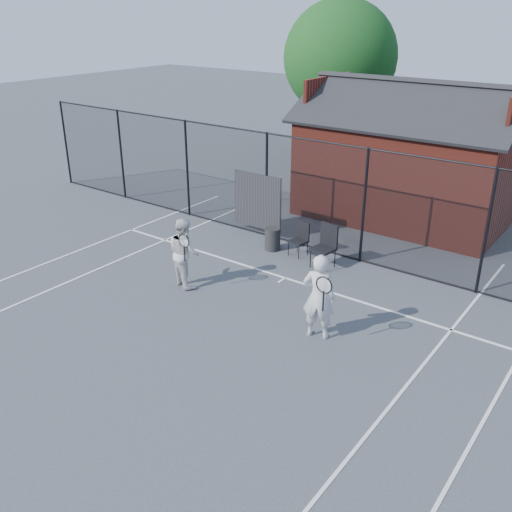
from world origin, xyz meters
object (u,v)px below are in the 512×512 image
Objects in this scene: clubhouse at (408,166)px; player_front at (319,297)px; player_back at (184,252)px; chair_left at (323,247)px; waste_bin at (272,239)px; chair_right at (298,240)px.

clubhouse is 8.00m from player_front.
player_front is 1.07× the size of player_back.
clubhouse reaches higher than player_back.
chair_left is 1.78× the size of waste_bin.
player_front is (1.49, -7.83, -0.71)m from clubhouse.
chair_right reaches higher than waste_bin.
chair_left is at bearing 52.48° from player_back.
player_back is 3.05m from waste_bin.
chair_right is (-0.90, 0.25, -0.10)m from chair_left.
waste_bin is (-0.78, -0.07, -0.14)m from chair_right.
waste_bin is at bearing -177.87° from chair_left.
clubhouse is 5.01m from chair_left.
player_back is at bearing 177.86° from player_front.
chair_left is at bearing -91.17° from clubhouse.
player_back is 1.86× the size of chair_right.
waste_bin is (0.46, 2.97, -0.53)m from player_back.
clubhouse is 7.23× the size of chair_right.
waste_bin is at bearing -166.28° from chair_right.
chair_left is at bearing -7.09° from chair_right.
chair_left is 1.71m from waste_bin.
player_front is 2.91× the size of waste_bin.
chair_right is (1.24, 3.04, -0.39)m from player_back.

